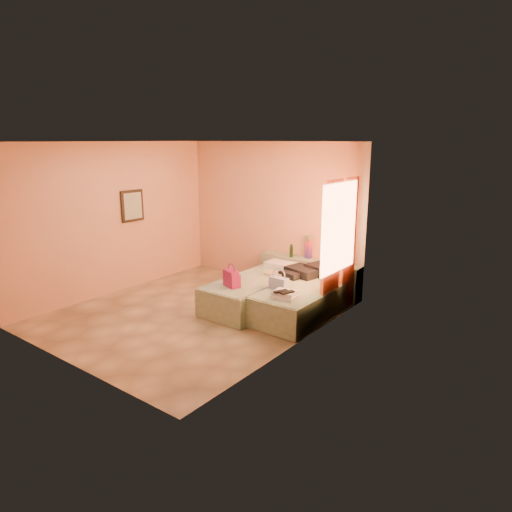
{
  "coord_description": "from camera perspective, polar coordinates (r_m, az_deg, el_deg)",
  "views": [
    {
      "loc": [
        5.15,
        -5.11,
        2.83
      ],
      "look_at": [
        0.66,
        0.85,
        0.92
      ],
      "focal_mm": 32.0,
      "sensor_mm": 36.0,
      "label": 1
    }
  ],
  "objects": [
    {
      "name": "flower_vase",
      "position": [
        8.16,
        11.34,
        -0.56
      ],
      "size": [
        0.22,
        0.22,
        0.24
      ],
      "primitive_type": "cube",
      "rotation": [
        0.0,
        0.0,
        0.22
      ],
      "color": "silver",
      "rests_on": "headboard_ledge"
    },
    {
      "name": "sandal_pair",
      "position": [
        6.87,
        3.49,
        -4.51
      ],
      "size": [
        0.25,
        0.28,
        0.02
      ],
      "primitive_type": "cube",
      "rotation": [
        0.0,
        0.0,
        -0.42
      ],
      "color": "black",
      "rests_on": "towel_stack"
    },
    {
      "name": "green_book",
      "position": [
        8.36,
        8.77,
        -0.82
      ],
      "size": [
        0.23,
        0.2,
        0.03
      ],
      "primitive_type": "cube",
      "rotation": [
        0.0,
        0.0,
        -0.37
      ],
      "color": "#234125",
      "rests_on": "headboard_ledge"
    },
    {
      "name": "room_walls",
      "position": [
        7.6,
        -4.05,
        6.42
      ],
      "size": [
        4.02,
        4.51,
        2.81
      ],
      "color": "#E4A779",
      "rests_on": "ground"
    },
    {
      "name": "water_bottle",
      "position": [
        8.7,
        4.42,
        0.62
      ],
      "size": [
        0.09,
        0.09,
        0.24
      ],
      "primitive_type": "cylinder",
      "rotation": [
        0.0,
        0.0,
        -0.42
      ],
      "color": "#133618",
      "rests_on": "headboard_ledge"
    },
    {
      "name": "magenta_handbag",
      "position": [
        7.44,
        -3.06,
        -2.8
      ],
      "size": [
        0.34,
        0.26,
        0.28
      ],
      "primitive_type": "cube",
      "rotation": [
        0.0,
        0.0,
        -0.34
      ],
      "color": "#9F134F",
      "rests_on": "bed_left"
    },
    {
      "name": "headboard_ledge",
      "position": [
        8.7,
        6.64,
        -2.49
      ],
      "size": [
        2.05,
        0.3,
        0.65
      ],
      "primitive_type": "cube",
      "color": "#95A183",
      "rests_on": "ground"
    },
    {
      "name": "ground",
      "position": [
        7.78,
        -7.72,
        -7.11
      ],
      "size": [
        4.5,
        4.5,
        0.0
      ],
      "primitive_type": "plane",
      "color": "tan",
      "rests_on": "ground"
    },
    {
      "name": "small_dish",
      "position": [
        8.77,
        4.8,
        0.01
      ],
      "size": [
        0.15,
        0.15,
        0.03
      ],
      "primitive_type": "cylinder",
      "rotation": [
        0.0,
        0.0,
        -0.18
      ],
      "color": "#53986B",
      "rests_on": "headboard_ledge"
    },
    {
      "name": "clothes_pile",
      "position": [
        8.06,
        6.25,
        -1.85
      ],
      "size": [
        0.73,
        0.73,
        0.19
      ],
      "primitive_type": "cube",
      "rotation": [
        0.0,
        0.0,
        -0.19
      ],
      "color": "black",
      "rests_on": "bed_right"
    },
    {
      "name": "blue_handbag",
      "position": [
        7.3,
        2.86,
        -3.46
      ],
      "size": [
        0.32,
        0.15,
        0.2
      ],
      "primitive_type": "cube",
      "rotation": [
        0.0,
        0.0,
        -0.06
      ],
      "color": "#3A548C",
      "rests_on": "bed_right"
    },
    {
      "name": "towel_stack",
      "position": [
        6.94,
        3.66,
        -4.87
      ],
      "size": [
        0.39,
        0.34,
        0.1
      ],
      "primitive_type": "cube",
      "rotation": [
        0.0,
        0.0,
        0.13
      ],
      "color": "white",
      "rests_on": "bed_right"
    },
    {
      "name": "bed_left",
      "position": [
        7.96,
        -0.13,
        -4.56
      ],
      "size": [
        0.92,
        2.01,
        0.5
      ],
      "primitive_type": "cube",
      "rotation": [
        0.0,
        0.0,
        0.01
      ],
      "color": "#9FB894",
      "rests_on": "ground"
    },
    {
      "name": "khaki_garment",
      "position": [
        8.08,
        2.4,
        -2.21
      ],
      "size": [
        0.37,
        0.32,
        0.06
      ],
      "primitive_type": "cube",
      "rotation": [
        0.0,
        0.0,
        0.21
      ],
      "color": "tan",
      "rests_on": "bed_left"
    },
    {
      "name": "bed_right",
      "position": [
        7.61,
        6.01,
        -5.56
      ],
      "size": [
        0.92,
        2.01,
        0.5
      ],
      "primitive_type": "cube",
      "rotation": [
        0.0,
        0.0,
        0.01
      ],
      "color": "#9FB894",
      "rests_on": "ground"
    },
    {
      "name": "rainbow_box",
      "position": [
        8.66,
        6.61,
        1.09
      ],
      "size": [
        0.11,
        0.11,
        0.42
      ],
      "primitive_type": "cube",
      "rotation": [
        0.0,
        0.0,
        -0.16
      ],
      "color": "#9F134F",
      "rests_on": "headboard_ledge"
    }
  ]
}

